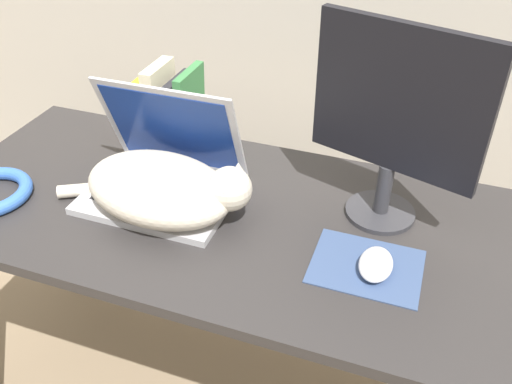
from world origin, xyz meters
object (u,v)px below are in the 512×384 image
at_px(cat, 164,188).
at_px(book_row, 170,114).
at_px(laptop, 164,174).
at_px(computer_mouse, 376,264).
at_px(external_monitor, 396,117).

relative_size(cat, book_row, 1.98).
height_order(laptop, computer_mouse, laptop).
height_order(external_monitor, computer_mouse, external_monitor).
xyz_separation_m(laptop, external_monitor, (0.52, 0.09, 0.21)).
height_order(external_monitor, book_row, external_monitor).
height_order(cat, external_monitor, external_monitor).
height_order(laptop, book_row, laptop).
height_order(cat, book_row, book_row).
xyz_separation_m(external_monitor, book_row, (-0.59, 0.10, -0.15)).
relative_size(laptop, external_monitor, 0.78).
xyz_separation_m(computer_mouse, book_row, (-0.62, 0.30, 0.09)).
distance_m(external_monitor, computer_mouse, 0.31).
relative_size(laptop, computer_mouse, 3.30).
distance_m(laptop, book_row, 0.21).
bearing_deg(laptop, computer_mouse, -11.32).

